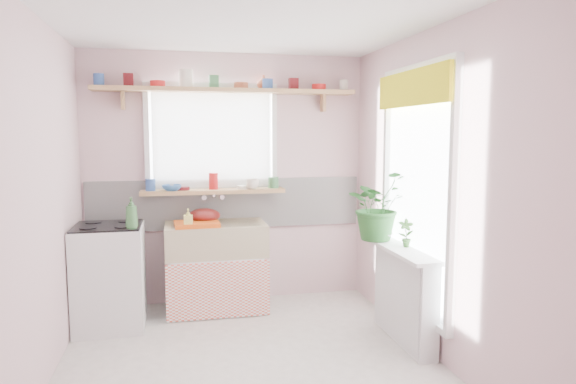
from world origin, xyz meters
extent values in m
plane|color=silver|center=(0.00, 0.00, 0.00)|extent=(3.20, 3.20, 0.00)
plane|color=white|center=(0.00, 0.00, 2.50)|extent=(3.20, 3.20, 0.00)
plane|color=beige|center=(0.00, 1.60, 1.25)|extent=(2.80, 0.00, 2.80)
plane|color=beige|center=(0.00, -1.60, 1.25)|extent=(2.80, 0.00, 2.80)
plane|color=beige|center=(-1.40, 0.00, 1.25)|extent=(0.00, 3.20, 3.20)
plane|color=beige|center=(1.40, 0.00, 1.25)|extent=(0.00, 3.20, 3.20)
cube|color=white|center=(0.00, 1.59, 1.00)|extent=(2.74, 0.03, 0.50)
cube|color=pink|center=(0.00, 1.58, 0.80)|extent=(2.74, 0.02, 0.12)
cube|color=white|center=(-0.15, 1.60, 1.65)|extent=(1.20, 0.01, 1.00)
cube|color=white|center=(-0.15, 1.53, 1.65)|extent=(1.15, 0.02, 0.95)
cube|color=white|center=(1.40, 0.20, 1.25)|extent=(0.01, 1.10, 1.90)
cube|color=yellow|center=(1.31, 0.20, 2.06)|extent=(0.03, 1.20, 0.28)
cube|color=white|center=(-0.15, 1.30, 0.28)|extent=(0.85, 0.55, 0.55)
cube|color=#E85D44|center=(-0.15, 1.02, 0.28)|extent=(0.95, 0.02, 0.53)
cube|color=#BDB28A|center=(-0.15, 1.30, 0.70)|extent=(0.95, 0.55, 0.30)
cylinder|color=silver|center=(-0.15, 1.55, 1.10)|extent=(0.03, 0.22, 0.03)
cube|color=white|center=(-1.10, 1.05, 0.45)|extent=(0.58, 0.58, 0.90)
cube|color=black|center=(-1.10, 1.05, 0.91)|extent=(0.56, 0.56, 0.02)
cylinder|color=black|center=(-1.24, 0.91, 0.92)|extent=(0.14, 0.14, 0.01)
cylinder|color=black|center=(-0.96, 0.91, 0.92)|extent=(0.14, 0.14, 0.01)
cylinder|color=black|center=(-1.24, 1.19, 0.92)|extent=(0.14, 0.14, 0.01)
cylinder|color=black|center=(-0.96, 1.19, 0.92)|extent=(0.14, 0.14, 0.01)
cube|color=white|center=(1.30, 0.20, 0.38)|extent=(0.15, 0.90, 0.75)
cube|color=white|center=(1.27, 0.20, 0.76)|extent=(0.22, 0.95, 0.03)
cube|color=tan|center=(-0.15, 1.48, 1.14)|extent=(1.40, 0.22, 0.04)
cube|color=tan|center=(0.00, 1.47, 2.12)|extent=(2.52, 0.24, 0.04)
cylinder|color=#3359A5|center=(-1.18, 1.47, 2.20)|extent=(0.11, 0.11, 0.12)
cylinder|color=#590F14|center=(-0.92, 1.47, 2.20)|extent=(0.11, 0.11, 0.12)
cylinder|color=red|center=(-0.66, 1.47, 2.17)|extent=(0.11, 0.11, 0.06)
cylinder|color=silver|center=(-0.39, 1.47, 2.20)|extent=(0.11, 0.11, 0.12)
cylinder|color=#3F7F4C|center=(-0.13, 1.47, 2.20)|extent=(0.11, 0.11, 0.12)
cylinder|color=#A55133|center=(0.13, 1.47, 2.17)|extent=(0.11, 0.11, 0.06)
cylinder|color=#3359A5|center=(0.39, 1.47, 2.20)|extent=(0.11, 0.11, 0.12)
cylinder|color=#590F14|center=(0.66, 1.47, 2.20)|extent=(0.11, 0.11, 0.12)
cylinder|color=red|center=(0.92, 1.47, 2.17)|extent=(0.11, 0.11, 0.06)
cylinder|color=silver|center=(1.18, 1.47, 2.20)|extent=(0.11, 0.11, 0.12)
cylinder|color=#3359A5|center=(-0.77, 1.48, 1.22)|extent=(0.11, 0.11, 0.12)
cylinder|color=#590F14|center=(-0.46, 1.48, 1.22)|extent=(0.11, 0.11, 0.12)
cylinder|color=red|center=(-0.15, 1.48, 1.19)|extent=(0.11, 0.11, 0.06)
cylinder|color=silver|center=(0.16, 1.48, 1.22)|extent=(0.11, 0.11, 0.12)
cylinder|color=#3F7F4C|center=(0.47, 1.48, 1.22)|extent=(0.11, 0.11, 0.12)
cube|color=orange|center=(-0.33, 1.19, 0.87)|extent=(0.42, 0.32, 0.04)
ellipsoid|color=#5C110F|center=(-0.25, 1.36, 0.92)|extent=(0.35, 0.35, 0.14)
imported|color=#266026|center=(1.21, 0.60, 1.08)|extent=(0.70, 0.66, 0.61)
imported|color=silver|center=(1.21, 0.60, 0.81)|extent=(0.34, 0.34, 0.07)
imported|color=#37692A|center=(1.33, 0.27, 0.89)|extent=(0.14, 0.12, 0.23)
imported|color=#F8EA6E|center=(-0.41, 1.10, 0.94)|extent=(0.08, 0.08, 0.18)
imported|color=silver|center=(0.23, 1.42, 1.21)|extent=(0.15, 0.15, 0.10)
imported|color=#3367A8|center=(-0.55, 1.44, 1.19)|extent=(0.20, 0.20, 0.06)
imported|color=#B75938|center=(0.37, 1.53, 2.21)|extent=(0.17, 0.17, 0.14)
imported|color=#39723C|center=(-0.88, 0.83, 1.05)|extent=(0.10, 0.10, 0.26)
sphere|color=orange|center=(1.21, 0.60, 0.87)|extent=(0.08, 0.08, 0.08)
sphere|color=orange|center=(1.27, 0.63, 0.87)|extent=(0.08, 0.08, 0.08)
sphere|color=orange|center=(1.16, 0.62, 0.87)|extent=(0.08, 0.08, 0.08)
cylinder|color=yellow|center=(1.23, 0.55, 0.88)|extent=(0.18, 0.04, 0.10)
camera|label=1|loc=(-0.51, -3.58, 1.71)|focal=32.00mm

